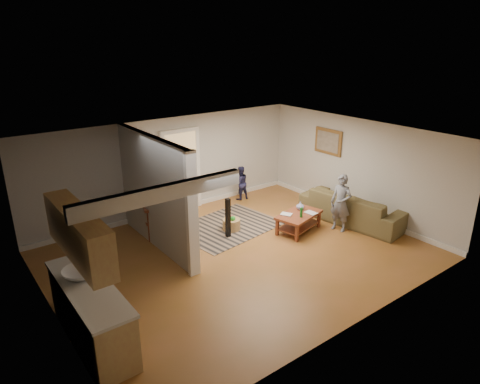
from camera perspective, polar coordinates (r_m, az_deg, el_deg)
name	(u,v)px	position (r m, az deg, el deg)	size (l,w,h in m)	color
ground	(240,254)	(9.25, 0.01, -8.32)	(7.50, 7.50, 0.00)	brown
room_shell	(184,196)	(8.44, -7.52, -0.50)	(7.54, 6.02, 2.52)	beige
area_rug	(227,226)	(10.52, -1.73, -4.60)	(2.46, 1.80, 0.01)	black
sofa	(352,221)	(11.18, 14.65, -3.79)	(2.61, 1.02, 0.76)	#443D22
coffee_table	(299,217)	(10.27, 7.85, -3.35)	(1.27, 0.93, 0.68)	brown
tv_console	(152,203)	(10.22, -11.67, -1.42)	(0.84, 1.35, 1.09)	brown
speaker_left	(228,218)	(9.82, -1.62, -3.49)	(0.09, 0.09, 0.95)	black
speaker_right	(166,224)	(9.67, -9.89, -4.29)	(0.09, 0.09, 0.92)	black
toy_basket	(231,224)	(10.30, -1.15, -4.26)	(0.42, 0.42, 0.38)	olive
child	(339,230)	(10.62, 13.00, -4.94)	(0.51, 0.33, 1.39)	slate
toddler	(240,199)	(12.26, 0.04, -0.94)	(0.47, 0.37, 0.98)	#202042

